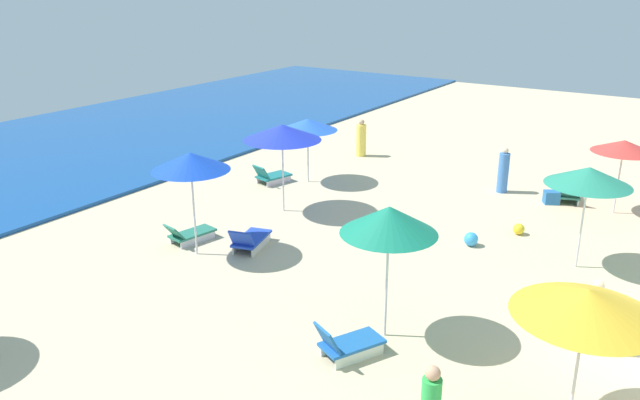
% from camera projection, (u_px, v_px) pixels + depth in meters
% --- Properties ---
extents(umbrella_0, '(1.89, 1.89, 2.77)m').
position_uv_depth(umbrella_0, '(389.00, 220.00, 12.09)').
color(umbrella_0, silver).
rests_on(umbrella_0, ground_plane).
extents(lounge_chair_0_0, '(1.43, 1.10, 0.80)m').
position_uv_depth(lounge_chair_0_0, '(347.00, 344.00, 12.08)').
color(lounge_chair_0_0, silver).
rests_on(lounge_chair_0_0, ground_plane).
extents(umbrella_1, '(2.02, 2.02, 2.59)m').
position_uv_depth(umbrella_1, '(589.00, 176.00, 15.16)').
color(umbrella_1, silver).
rests_on(umbrella_1, ground_plane).
extents(umbrella_2, '(2.04, 2.04, 2.25)m').
position_uv_depth(umbrella_2, '(308.00, 125.00, 21.87)').
color(umbrella_2, silver).
rests_on(umbrella_2, ground_plane).
extents(lounge_chair_2_0, '(1.39, 0.96, 0.72)m').
position_uv_depth(lounge_chair_2_0, '(271.00, 176.00, 22.29)').
color(lounge_chair_2_0, silver).
rests_on(lounge_chair_2_0, ground_plane).
extents(umbrella_3, '(1.97, 1.97, 2.73)m').
position_uv_depth(umbrella_3, '(191.00, 162.00, 15.85)').
color(umbrella_3, silver).
rests_on(umbrella_3, ground_plane).
extents(lounge_chair_3_0, '(1.58, 0.99, 0.74)m').
position_uv_depth(lounge_chair_3_0, '(250.00, 240.00, 16.90)').
color(lounge_chair_3_0, silver).
rests_on(lounge_chair_3_0, ground_plane).
extents(lounge_chair_3_1, '(1.45, 0.80, 0.64)m').
position_uv_depth(lounge_chair_3_1, '(189.00, 234.00, 17.35)').
color(lounge_chair_3_1, silver).
rests_on(lounge_chair_3_1, ground_plane).
extents(umbrella_6, '(2.34, 2.34, 2.71)m').
position_uv_depth(umbrella_6, '(282.00, 132.00, 18.94)').
color(umbrella_6, silver).
rests_on(umbrella_6, ground_plane).
extents(umbrella_7, '(2.25, 2.25, 2.44)m').
position_uv_depth(umbrella_7, '(587.00, 303.00, 9.60)').
color(umbrella_7, silver).
rests_on(umbrella_7, ground_plane).
extents(umbrella_8, '(1.84, 1.84, 2.28)m').
position_uv_depth(umbrella_8, '(624.00, 146.00, 18.87)').
color(umbrella_8, silver).
rests_on(umbrella_8, ground_plane).
extents(lounge_chair_8_0, '(1.56, 1.03, 0.67)m').
position_uv_depth(lounge_chair_8_0, '(568.00, 194.00, 20.55)').
color(lounge_chair_8_0, silver).
rests_on(lounge_chair_8_0, ground_plane).
extents(beachgoer_0, '(0.46, 0.46, 1.53)m').
position_uv_depth(beachgoer_0, '(503.00, 172.00, 21.23)').
color(beachgoer_0, '#4279C7').
rests_on(beachgoer_0, ground_plane).
extents(beachgoer_1, '(0.54, 0.54, 1.51)m').
position_uv_depth(beachgoer_1, '(593.00, 319.00, 12.18)').
color(beachgoer_1, '#337ADB').
rests_on(beachgoer_1, ground_plane).
extents(beachgoer_3, '(0.39, 0.39, 1.49)m').
position_uv_depth(beachgoer_3, '(361.00, 139.00, 25.55)').
color(beachgoer_3, '#F9D955').
rests_on(beachgoer_3, ground_plane).
extents(beach_ball_0, '(0.32, 0.32, 0.32)m').
position_uv_depth(beach_ball_0, '(519.00, 229.00, 17.89)').
color(beach_ball_0, yellow).
rests_on(beach_ball_0, ground_plane).
extents(beach_ball_1, '(0.38, 0.38, 0.38)m').
position_uv_depth(beach_ball_1, '(471.00, 239.00, 17.13)').
color(beach_ball_1, '#349AE7').
rests_on(beach_ball_1, ground_plane).
extents(cooler_box_2, '(0.54, 0.58, 0.41)m').
position_uv_depth(cooler_box_2, '(551.00, 197.00, 20.30)').
color(cooler_box_2, '#2468AC').
rests_on(cooler_box_2, ground_plane).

